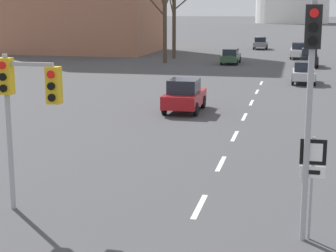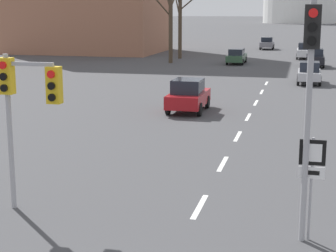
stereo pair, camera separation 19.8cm
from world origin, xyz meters
name	(u,v)px [view 2 (the right image)]	position (x,y,z in m)	size (l,w,h in m)	color
lane_stripe_1	(200,206)	(0.00, 7.99, 0.00)	(0.16, 2.00, 0.01)	silver
lane_stripe_2	(223,164)	(0.00, 12.49, 0.00)	(0.16, 2.00, 0.01)	silver
lane_stripe_3	(238,136)	(0.00, 16.99, 0.00)	(0.16, 2.00, 0.01)	silver
lane_stripe_4	(248,117)	(0.00, 21.49, 0.00)	(0.16, 2.00, 0.01)	silver
lane_stripe_5	(256,103)	(0.00, 25.99, 0.00)	(0.16, 2.00, 0.01)	silver
lane_stripe_6	(262,92)	(0.00, 30.49, 0.00)	(0.16, 2.00, 0.01)	silver
lane_stripe_7	(266,83)	(0.00, 34.99, 0.00)	(0.16, 2.00, 0.01)	silver
traffic_signal_near_right	(310,78)	(2.76, 6.29, 3.86)	(0.36, 0.34, 5.57)	#9E9EA3
traffic_signal_near_left	(24,94)	(-4.48, 6.72, 3.17)	(1.70, 0.34, 4.23)	#9E9EA3
route_sign_post	(312,171)	(2.91, 6.36, 1.70)	(0.60, 0.08, 2.49)	#9E9EA3
sedan_near_left	(315,58)	(3.60, 48.19, 0.86)	(1.70, 4.04, 1.72)	black
sedan_near_right	(237,56)	(-3.93, 49.38, 0.76)	(1.69, 4.56, 1.50)	#2D4C33
sedan_mid_centre	(309,72)	(3.02, 35.51, 0.82)	(1.69, 3.85, 1.61)	#B7B7BC
sedan_far_left	(188,95)	(-3.27, 22.31, 0.87)	(1.84, 3.83, 1.74)	maroon
sedan_far_right	(306,51)	(2.71, 56.89, 0.87)	(1.89, 4.54, 1.76)	silver
sedan_distant_centre	(267,43)	(-2.37, 70.61, 0.83)	(1.81, 3.82, 1.64)	slate
bare_tree_left_near	(170,18)	(-10.57, 48.69, 4.49)	(4.09, 5.07, 9.52)	#473828
bare_tree_left_far	(180,24)	(-10.71, 54.04, 3.75)	(3.32, 3.04, 8.34)	#473828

